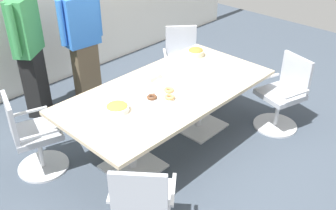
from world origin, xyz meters
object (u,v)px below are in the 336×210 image
Objects in this scene: conference_table at (168,99)px; office_chair_1 at (32,138)px; donut_platter at (161,94)px; person_standing_0 at (28,46)px; napkin_pile at (151,76)px; office_chair_3 at (283,97)px; snack_bowl_pretzels at (196,52)px; person_standing_1 at (83,39)px; office_chair_0 at (182,63)px; office_chair_2 at (143,208)px; snack_bowl_chips_yellow at (117,107)px.

office_chair_1 is at bearing 150.46° from conference_table.
office_chair_1 is 2.71× the size of donut_platter.
office_chair_1 is at bearing 21.02° from person_standing_0.
napkin_pile is at bearing 79.32° from person_standing_0.
napkin_pile is at bearing 91.17° from office_chair_1.
office_chair_3 is 4.38× the size of snack_bowl_pretzels.
person_standing_1 is at bearing 130.01° from person_standing_0.
napkin_pile is at bearing 65.89° from office_chair_0.
conference_table is at bearing -99.72° from napkin_pile.
snack_bowl_pretzels is 0.83m from napkin_pile.
person_standing_1 reaches higher than conference_table.
person_standing_0 is (-0.64, 1.73, 0.32)m from conference_table.
conference_table is 1.48m from office_chair_1.
person_standing_0 is (-1.92, 2.45, 0.54)m from office_chair_3.
donut_platter is at bearing -120.00° from napkin_pile.
napkin_pile is at bearing 80.28° from conference_table.
person_standing_0 is 10.60× the size of napkin_pile.
donut_platter is (1.11, -0.77, 0.36)m from office_chair_1.
person_standing_1 is (1.31, 0.86, 0.48)m from office_chair_1.
office_chair_0 and office_chair_3 have the same top height.
napkin_pile is at bearing 94.14° from office_chair_2.
person_standing_1 reaches higher than office_chair_1.
napkin_pile reaches higher than donut_platter.
conference_table is 1.42m from office_chair_2.
napkin_pile is at bearing 60.00° from donut_platter.
office_chair_0 is (1.14, 0.82, -0.22)m from conference_table.
snack_bowl_pretzels is 1.12m from donut_platter.
office_chair_0 reaches higher than conference_table.
snack_bowl_pretzels is at bearing 129.67° from person_standing_1.
person_standing_0 is (0.51, 2.55, 0.54)m from office_chair_2.
snack_bowl_pretzels reaches higher than donut_platter.
snack_bowl_pretzels is 0.87× the size of snack_bowl_chips_yellow.
office_chair_2 is 1.70m from napkin_pile.
snack_bowl_chips_yellow is at bearing 84.63° from office_chair_3.
office_chair_1 is 5.36× the size of napkin_pile.
office_chair_2 is 1.07m from snack_bowl_chips_yellow.
office_chair_0 is at bearing 110.06° from office_chair_1.
office_chair_3 reaches higher than napkin_pile.
napkin_pile is (-1.22, 1.05, 0.37)m from office_chair_3.
donut_platter is at bearing 81.24° from office_chair_3.
snack_bowl_chips_yellow is (-0.70, -1.52, -0.09)m from person_standing_1.
office_chair_0 is at bearing 115.80° from person_standing_0.
donut_platter is 0.43m from napkin_pile.
person_standing_0 reaches higher than napkin_pile.
person_standing_1 is 9.99× the size of napkin_pile.
office_chair_1 reaches higher than snack_bowl_pretzels.
person_standing_1 reaches higher than donut_platter.
office_chair_3 reaches higher than snack_bowl_chips_yellow.
office_chair_1 and office_chair_3 have the same top height.
person_standing_0 is (0.63, 1.01, 0.54)m from office_chair_1.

